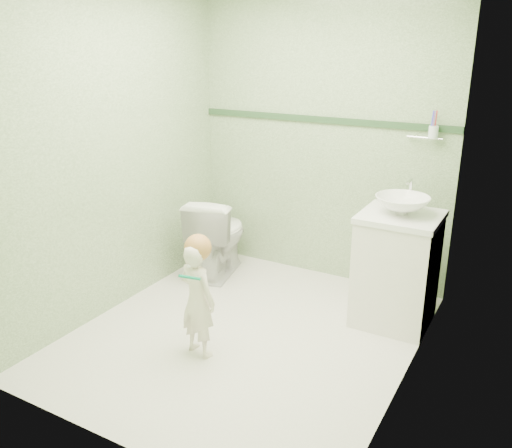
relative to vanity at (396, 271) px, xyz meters
The scene contains 12 objects.
ground 1.16m from the vanity, 140.19° to the right, with size 2.50×2.50×0.00m, color white.
room_shell 1.35m from the vanity, 140.19° to the right, with size 2.50×2.54×2.40m.
trim_stripe 1.38m from the vanity, 147.36° to the left, with size 2.20×0.02×0.05m, color #29482A.
vanity is the anchor object (origin of this frame).
counter 0.41m from the vanity, ahead, with size 0.54×0.52×0.04m, color white.
basin 0.49m from the vanity, ahead, with size 0.37×0.37×0.13m, color white.
faucet 0.60m from the vanity, 90.00° to the left, with size 0.03×0.13×0.18m.
cup_holder 1.05m from the vanity, 83.79° to the left, with size 0.26×0.07×0.21m.
toilet 1.58m from the vanity, behind, with size 0.40×0.70×0.71m, color white.
toddler 1.44m from the vanity, 133.59° to the right, with size 0.28×0.19×0.77m, color white.
hair_cap 1.46m from the vanity, 134.29° to the right, with size 0.17×0.17×0.17m, color #B3773C.
teal_toothbrush 1.53m from the vanity, 128.71° to the right, with size 0.11×0.14×0.08m.
Camera 1 is at (1.69, -2.85, 1.97)m, focal length 37.66 mm.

